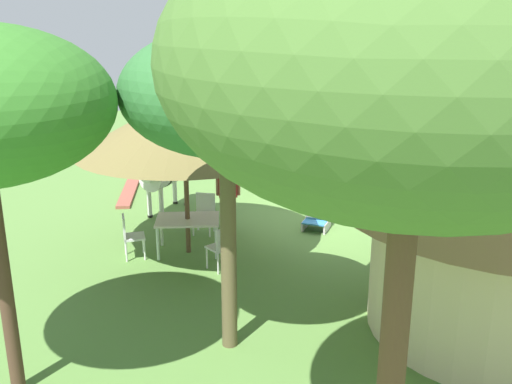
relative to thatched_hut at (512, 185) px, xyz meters
The scene contains 15 objects.
ground_plane 5.99m from the thatched_hut, 65.04° to the right, with size 36.00×36.00×0.00m, color #57823B.
thatched_hut is the anchor object (origin of this frame).
shade_umbrella 6.03m from the thatched_hut, 38.64° to the right, with size 4.31×4.31×3.31m.
patio_dining_table 6.25m from the thatched_hut, 38.64° to the right, with size 1.36×1.01×0.74m.
patio_chair_near_lawn 7.14m from the thatched_hut, 31.66° to the right, with size 0.47×0.49×0.90m.
patio_chair_west_end 5.24m from the thatched_hut, 34.17° to the right, with size 0.60×0.59×0.90m.
patio_chair_east_end 6.74m from the thatched_hut, 48.59° to the right, with size 0.56×0.55×0.90m.
guest_beside_umbrella 6.43m from the thatched_hut, 53.49° to the right, with size 0.56×0.23×1.55m.
standing_watcher 7.38m from the thatched_hut, 88.73° to the right, with size 0.43×0.51×1.67m.
striped_lounge_chair 5.45m from the thatched_hut, 70.17° to the right, with size 0.84×0.94×0.66m.
zebra_nearest_camera 7.81m from the thatched_hut, 75.30° to the right, with size 1.18×2.02×1.46m.
zebra_by_umbrella 8.34m from the thatched_hut, 51.41° to the right, with size 1.41×1.95×1.55m.
acacia_tree_far_lawn 5.05m from the thatched_hut, 47.65° to the left, with size 3.89×3.89×5.60m.
acacia_tree_right_background 4.43m from the thatched_hut, ahead, with size 2.83×2.83×4.64m.
brick_patio_kerb 10.54m from the thatched_hut, 52.87° to the right, with size 2.80×0.36×0.08m, color #964E3E.
Camera 1 is at (2.59, 12.59, 4.77)m, focal length 40.79 mm.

